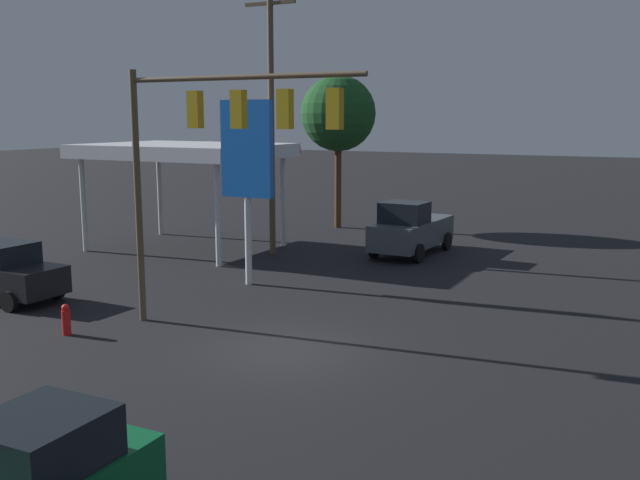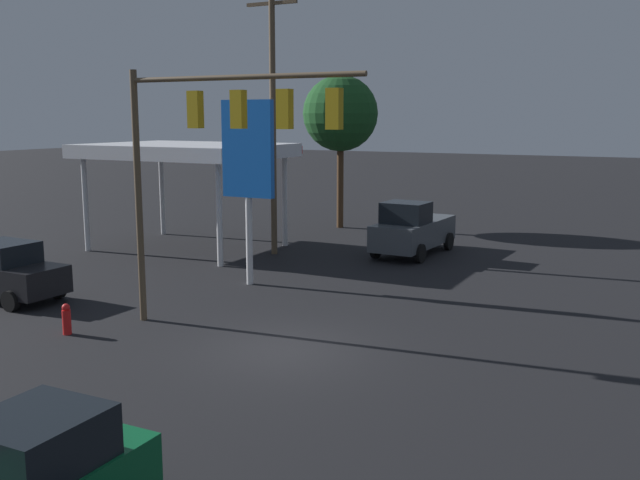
# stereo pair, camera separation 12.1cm
# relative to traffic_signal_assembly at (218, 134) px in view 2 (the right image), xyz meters

# --- Properties ---
(ground_plane) EXTENTS (200.00, 200.00, 0.00)m
(ground_plane) POSITION_rel_traffic_signal_assembly_xyz_m (-2.26, 0.44, -5.53)
(ground_plane) COLOR black
(traffic_signal_assembly) EXTENTS (7.27, 0.43, 7.30)m
(traffic_signal_assembly) POSITION_rel_traffic_signal_assembly_xyz_m (0.00, 0.00, 0.00)
(traffic_signal_assembly) COLOR brown
(traffic_signal_assembly) RESTS_ON ground
(utility_pole) EXTENTS (2.40, 0.26, 11.26)m
(utility_pole) POSITION_rel_traffic_signal_assembly_xyz_m (4.75, -10.71, 0.39)
(utility_pole) COLOR brown
(utility_pole) RESTS_ON ground
(gas_station_canopy) EXTENTS (8.47, 6.48, 4.78)m
(gas_station_canopy) POSITION_rel_traffic_signal_assembly_xyz_m (8.97, -10.07, -1.12)
(gas_station_canopy) COLOR silver
(gas_station_canopy) RESTS_ON ground
(price_sign) EXTENTS (2.02, 0.27, 6.57)m
(price_sign) POSITION_rel_traffic_signal_assembly_xyz_m (2.54, -5.33, -0.95)
(price_sign) COLOR silver
(price_sign) RESTS_ON ground
(sedan_waiting) EXTENTS (4.44, 2.14, 1.93)m
(sedan_waiting) POSITION_rel_traffic_signal_assembly_xyz_m (8.57, 0.25, -4.58)
(sedan_waiting) COLOR black
(sedan_waiting) RESTS_ON ground
(pickup_parked) EXTENTS (2.46, 5.29, 2.40)m
(pickup_parked) POSITION_rel_traffic_signal_assembly_xyz_m (-0.73, -13.33, -4.42)
(pickup_parked) COLOR #474C51
(pickup_parked) RESTS_ON ground
(street_tree) EXTENTS (4.03, 4.03, 8.18)m
(street_tree) POSITION_rel_traffic_signal_assembly_xyz_m (5.47, -18.90, 0.60)
(street_tree) COLOR #4C331E
(street_tree) RESTS_ON ground
(fire_hydrant) EXTENTS (0.24, 0.24, 0.88)m
(fire_hydrant) POSITION_rel_traffic_signal_assembly_xyz_m (3.78, 2.12, -5.09)
(fire_hydrant) COLOR red
(fire_hydrant) RESTS_ON ground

